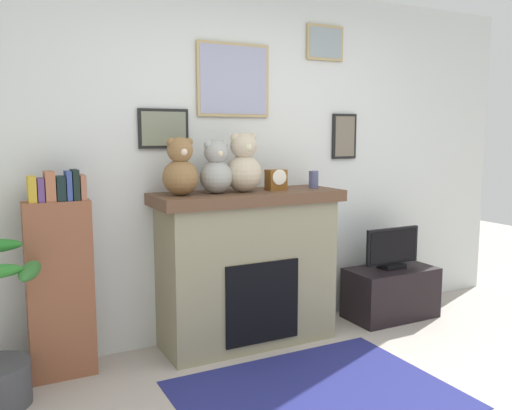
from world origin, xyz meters
name	(u,v)px	position (x,y,z in m)	size (l,w,h in m)	color
back_wall	(240,162)	(0.00, 2.00, 1.30)	(5.20, 0.15, 2.60)	silver
fireplace	(248,267)	(-0.08, 1.71, 0.56)	(1.36, 0.52, 1.11)	gray
bookshelf	(60,282)	(-1.35, 1.74, 0.61)	(0.39, 0.16, 1.30)	brown
tv_stand	(391,293)	(1.21, 1.64, 0.21)	(0.74, 0.40, 0.42)	black
television	(392,249)	(1.21, 1.64, 0.57)	(0.52, 0.14, 0.34)	black
area_rug	(317,394)	(-0.08, 0.80, 0.00)	(1.57, 1.17, 0.01)	navy
candle_jar	(314,179)	(0.47, 1.69, 1.18)	(0.07, 0.07, 0.13)	#4C517A
mantel_clock	(276,180)	(0.14, 1.69, 1.19)	(0.14, 0.10, 0.15)	brown
teddy_bear_brown	(180,169)	(-0.58, 1.69, 1.28)	(0.24, 0.24, 0.38)	olive
teddy_bear_cream	(216,170)	(-0.33, 1.69, 1.27)	(0.23, 0.23, 0.36)	#979995
teddy_bear_grey	(244,165)	(-0.12, 1.69, 1.30)	(0.26, 0.26, 0.42)	#BCAC91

